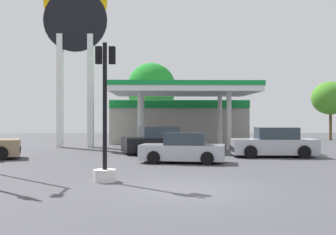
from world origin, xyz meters
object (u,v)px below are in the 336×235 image
traffic_signal_1 (105,137)px  car_2 (183,149)px  car_4 (161,141)px  tree_1 (151,88)px  tree_2 (330,98)px  car_1 (274,143)px  station_pole_sign (75,33)px

traffic_signal_1 → car_2: bearing=62.7°
car_4 → tree_1: 15.73m
car_4 → car_2: bearing=-78.3°
car_4 → tree_2: bearing=41.8°
tree_2 → car_1: bearing=-121.5°
car_1 → car_4: car_1 is taller
traffic_signal_1 → tree_1: bearing=87.4°
car_1 → tree_1: bearing=111.5°
station_pole_sign → traffic_signal_1: size_ratio=2.79×
car_1 → tree_1: 18.88m
station_pole_sign → car_1: size_ratio=2.79×
tree_1 → car_1: bearing=-68.5°
station_pole_sign → traffic_signal_1: (4.07, -15.81, -6.63)m
traffic_signal_1 → tree_1: size_ratio=0.62×
station_pole_sign → tree_1: station_pole_sign is taller
car_4 → tree_1: tree_1 is taller
tree_1 → car_4: bearing=-87.2°
car_2 → tree_2: 24.49m
car_2 → car_1: bearing=28.6°
car_1 → traffic_signal_1: size_ratio=1.00×
car_4 → traffic_signal_1: (-1.92, -10.32, 0.73)m
car_2 → car_4: car_4 is taller
car_4 → tree_1: (-0.74, 15.16, 4.15)m
traffic_signal_1 → tree_1: (1.18, 25.48, 3.43)m
station_pole_sign → tree_1: size_ratio=1.73×
station_pole_sign → car_2: size_ratio=3.06×
station_pole_sign → car_1: (11.99, -7.47, -7.35)m
tree_2 → station_pole_sign: bearing=-158.1°
traffic_signal_1 → car_4: bearing=79.5°
car_2 → traffic_signal_1: (-2.90, -5.60, 0.81)m
station_pole_sign → car_4: size_ratio=2.67×
station_pole_sign → car_2: (6.97, -10.21, -7.44)m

